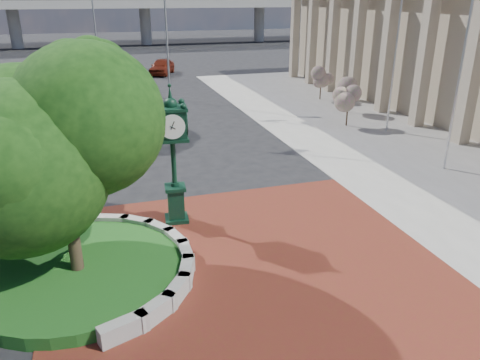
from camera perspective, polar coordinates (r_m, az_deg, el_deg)
name	(u,v)px	position (r m, az deg, el deg)	size (l,w,h in m)	color
ground	(240,254)	(15.43, 0.04, -9.02)	(200.00, 200.00, 0.00)	black
plaza	(250,270)	(14.61, 1.21, -10.87)	(12.00, 12.00, 0.04)	brown
sidewalk	(443,133)	(31.18, 23.49, 5.28)	(20.00, 50.00, 0.04)	#9E9B93
planter_wall	(156,260)	(14.84, -10.15, -9.55)	(2.96, 6.77, 0.54)	#9E9B93
grass_bed	(79,274)	(14.87, -19.06, -10.76)	(6.10, 6.10, 0.40)	#144918
overpass	(111,3)	(82.78, -15.44, 20.05)	(90.00, 12.00, 7.50)	#9E9B93
tree_planter	(62,161)	(13.39, -20.88, 2.14)	(5.20, 5.20, 6.33)	#38281C
tree_street	(93,75)	(31.03, -17.43, 12.13)	(4.40, 4.40, 5.45)	#38281C
post_clock	(173,151)	(16.66, -8.17, 3.58)	(1.13, 1.13, 5.03)	black
parked_car	(162,67)	(51.27, -9.52, 13.48)	(1.91, 4.74, 1.62)	#5C1A0D
flagpole_a	(462,64)	(23.60, 25.41, 12.61)	(1.50, 0.32, 9.71)	silver
flagpole_b	(396,51)	(29.53, 18.46, 14.65)	(1.47, 0.17, 9.37)	silver
street_lamp_near	(169,32)	(38.12, -8.63, 17.38)	(1.87, 0.94, 8.82)	slate
street_lamp_far	(96,15)	(54.46, -17.14, 18.67)	(2.24, 0.39, 9.99)	slate
shrub_near	(348,101)	(30.67, 13.05, 9.31)	(1.20, 1.20, 2.20)	#38281C
shrub_mid	(349,90)	(34.39, 13.17, 10.60)	(1.20, 1.20, 2.20)	#38281C
shrub_far	(321,80)	(38.39, 9.86, 11.96)	(1.20, 1.20, 2.20)	#38281C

